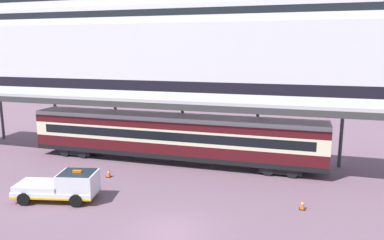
{
  "coord_description": "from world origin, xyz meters",
  "views": [
    {
      "loc": [
        6.31,
        -17.15,
        9.65
      ],
      "look_at": [
        -1.17,
        8.05,
        4.5
      ],
      "focal_mm": 34.59,
      "sensor_mm": 36.0,
      "label": 1
    }
  ],
  "objects_px": {
    "cruise_ship": "(319,33)",
    "service_truck": "(64,185)",
    "train_carriage": "(173,136)",
    "traffic_cone_near": "(109,173)",
    "traffic_cone_mid": "(303,204)"
  },
  "relations": [
    {
      "from": "train_carriage",
      "to": "cruise_ship",
      "type": "bearing_deg",
      "value": 73.5
    },
    {
      "from": "service_truck",
      "to": "train_carriage",
      "type": "bearing_deg",
      "value": 66.96
    },
    {
      "from": "train_carriage",
      "to": "traffic_cone_mid",
      "type": "distance_m",
      "value": 12.72
    },
    {
      "from": "train_carriage",
      "to": "service_truck",
      "type": "relative_size",
      "value": 4.54
    },
    {
      "from": "service_truck",
      "to": "cruise_ship",
      "type": "bearing_deg",
      "value": 72.28
    },
    {
      "from": "traffic_cone_near",
      "to": "traffic_cone_mid",
      "type": "xyz_separation_m",
      "value": [
        14.11,
        -1.77,
        0.0
      ]
    },
    {
      "from": "cruise_ship",
      "to": "traffic_cone_near",
      "type": "bearing_deg",
      "value": -108.68
    },
    {
      "from": "traffic_cone_near",
      "to": "traffic_cone_mid",
      "type": "relative_size",
      "value": 1.0
    },
    {
      "from": "cruise_ship",
      "to": "service_truck",
      "type": "height_order",
      "value": "cruise_ship"
    },
    {
      "from": "traffic_cone_mid",
      "to": "service_truck",
      "type": "bearing_deg",
      "value": -168.96
    },
    {
      "from": "service_truck",
      "to": "traffic_cone_near",
      "type": "height_order",
      "value": "service_truck"
    },
    {
      "from": "traffic_cone_near",
      "to": "traffic_cone_mid",
      "type": "distance_m",
      "value": 14.22
    },
    {
      "from": "service_truck",
      "to": "traffic_cone_mid",
      "type": "height_order",
      "value": "service_truck"
    },
    {
      "from": "cruise_ship",
      "to": "traffic_cone_mid",
      "type": "relative_size",
      "value": 249.26
    },
    {
      "from": "traffic_cone_near",
      "to": "traffic_cone_mid",
      "type": "bearing_deg",
      "value": -7.16
    }
  ]
}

